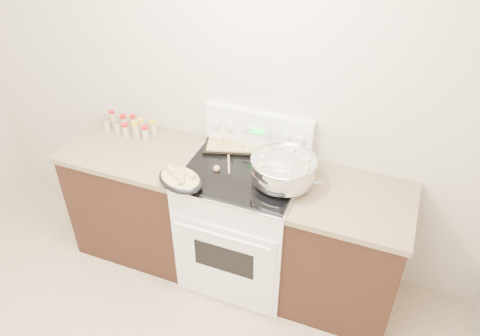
% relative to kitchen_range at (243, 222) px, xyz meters
% --- Properties ---
extents(room_shell, '(4.10, 3.60, 2.75)m').
position_rel_kitchen_range_xyz_m(room_shell, '(-0.35, -1.42, 1.21)').
color(room_shell, beige).
rests_on(room_shell, ground).
extents(counter_left, '(0.93, 0.67, 0.92)m').
position_rel_kitchen_range_xyz_m(counter_left, '(-0.83, 0.01, -0.03)').
color(counter_left, black).
rests_on(counter_left, ground).
extents(counter_right, '(0.73, 0.67, 0.92)m').
position_rel_kitchen_range_xyz_m(counter_right, '(0.73, 0.01, -0.03)').
color(counter_right, black).
rests_on(counter_right, ground).
extents(kitchen_range, '(0.78, 0.73, 1.22)m').
position_rel_kitchen_range_xyz_m(kitchen_range, '(0.00, 0.00, 0.00)').
color(kitchen_range, white).
rests_on(kitchen_range, ground).
extents(mixing_bowl, '(0.42, 0.42, 0.24)m').
position_rel_kitchen_range_xyz_m(mixing_bowl, '(0.28, -0.03, 0.55)').
color(mixing_bowl, silver).
rests_on(mixing_bowl, kitchen_range).
extents(roasting_pan, '(0.39, 0.33, 0.11)m').
position_rel_kitchen_range_xyz_m(roasting_pan, '(-0.31, -0.28, 0.50)').
color(roasting_pan, black).
rests_on(roasting_pan, kitchen_range).
extents(baking_sheet, '(0.52, 0.43, 0.06)m').
position_rel_kitchen_range_xyz_m(baking_sheet, '(-0.15, 0.27, 0.47)').
color(baking_sheet, black).
rests_on(baking_sheet, kitchen_range).
extents(wooden_spoon, '(0.12, 0.24, 0.04)m').
position_rel_kitchen_range_xyz_m(wooden_spoon, '(-0.15, -0.02, 0.46)').
color(wooden_spoon, tan).
rests_on(wooden_spoon, kitchen_range).
extents(blue_ladle, '(0.24, 0.21, 0.11)m').
position_rel_kitchen_range_xyz_m(blue_ladle, '(0.34, -0.13, 0.49)').
color(blue_ladle, '#7FA5BD').
rests_on(blue_ladle, kitchen_range).
extents(spice_jars, '(0.39, 0.15, 0.13)m').
position_rel_kitchen_range_xyz_m(spice_jars, '(-0.95, 0.16, 0.49)').
color(spice_jars, '#BFB28C').
rests_on(spice_jars, counter_left).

